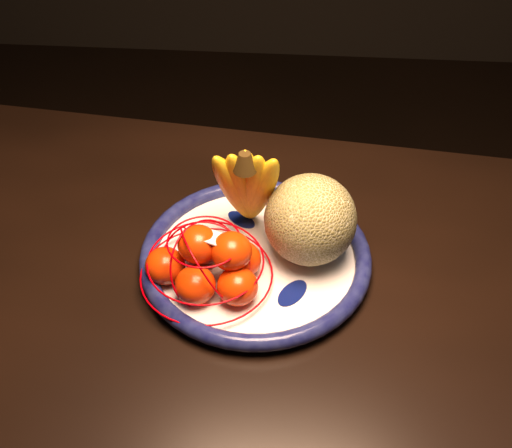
# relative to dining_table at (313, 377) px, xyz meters

# --- Properties ---
(dining_table) EXTENTS (1.61, 1.07, 0.76)m
(dining_table) POSITION_rel_dining_table_xyz_m (0.00, 0.00, 0.00)
(dining_table) COLOR black
(dining_table) RESTS_ON ground
(fruit_bowl) EXTENTS (0.34, 0.34, 0.03)m
(fruit_bowl) POSITION_rel_dining_table_xyz_m (-0.09, 0.13, 0.09)
(fruit_bowl) COLOR white
(fruit_bowl) RESTS_ON dining_table
(cantaloupe) EXTENTS (0.13, 0.13, 0.13)m
(cantaloupe) POSITION_rel_dining_table_xyz_m (-0.01, 0.15, 0.16)
(cantaloupe) COLOR olive
(cantaloupe) RESTS_ON fruit_bowl
(banana_bunch) EXTENTS (0.12, 0.11, 0.19)m
(banana_bunch) POSITION_rel_dining_table_xyz_m (-0.11, 0.19, 0.19)
(banana_bunch) COLOR yellow
(banana_bunch) RESTS_ON fruit_bowl
(mandarin_bag) EXTENTS (0.24, 0.24, 0.12)m
(mandarin_bag) POSITION_rel_dining_table_xyz_m (-0.15, 0.08, 0.13)
(mandarin_bag) COLOR #FF3300
(mandarin_bag) RESTS_ON fruit_bowl
(price_tag) EXTENTS (0.08, 0.05, 0.01)m
(price_tag) POSITION_rel_dining_table_xyz_m (-0.14, 0.09, 0.17)
(price_tag) COLOR white
(price_tag) RESTS_ON mandarin_bag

